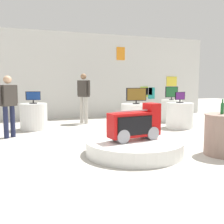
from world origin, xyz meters
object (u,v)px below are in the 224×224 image
(tv_on_left_rear, at_px, (172,92))
(bottle_on_side_table, at_px, (222,108))
(main_display_pedestal, at_px, (134,147))
(tv_on_right_rear, at_px, (180,97))
(display_pedestal_far_right, at_px, (136,117))
(shopper_browsing_near_truck, at_px, (84,94))
(display_pedestal_right_rear, at_px, (179,115))
(tv_on_far_right, at_px, (136,95))
(shopper_browsing_rear, at_px, (8,102))
(tv_on_center_rear, at_px, (33,97))
(display_pedestal_center_rear, at_px, (34,116))
(side_table_round, at_px, (224,134))
(display_pedestal_left_rear, at_px, (171,111))
(novelty_firetruck_tv, at_px, (135,125))

(tv_on_left_rear, xyz_separation_m, bottle_on_side_table, (-1.39, -4.05, -0.15))
(main_display_pedestal, distance_m, tv_on_right_rear, 3.45)
(display_pedestal_far_right, distance_m, shopper_browsing_near_truck, 2.22)
(display_pedestal_right_rear, relative_size, tv_on_right_rear, 2.07)
(bottle_on_side_table, bearing_deg, tv_on_far_right, 100.40)
(shopper_browsing_near_truck, xyz_separation_m, shopper_browsing_rear, (-2.27, -1.71, -0.09))
(tv_on_center_rear, distance_m, tv_on_right_rear, 4.42)
(display_pedestal_center_rear, xyz_separation_m, bottle_on_side_table, (3.35, -3.94, 0.51))
(display_pedestal_right_rear, distance_m, shopper_browsing_near_truck, 3.24)
(tv_on_left_rear, height_order, tv_on_center_rear, tv_on_left_rear)
(bottle_on_side_table, bearing_deg, tv_on_center_rear, 130.38)
(main_display_pedestal, distance_m, tv_on_far_right, 2.64)
(display_pedestal_right_rear, relative_size, side_table_round, 1.05)
(tv_on_center_rear, relative_size, bottle_on_side_table, 1.50)
(display_pedestal_center_rear, xyz_separation_m, display_pedestal_far_right, (2.83, -1.09, 0.00))
(display_pedestal_left_rear, bearing_deg, display_pedestal_right_rear, -110.35)
(bottle_on_side_table, bearing_deg, display_pedestal_left_rear, 71.07)
(tv_on_left_rear, relative_size, tv_on_far_right, 0.93)
(tv_on_left_rear, xyz_separation_m, tv_on_center_rear, (-4.74, -0.12, -0.08))
(display_pedestal_center_rear, xyz_separation_m, shopper_browsing_rear, (-0.61, -1.02, 0.52))
(side_table_round, distance_m, shopper_browsing_near_truck, 5.01)
(tv_on_right_rear, relative_size, display_pedestal_far_right, 0.45)
(tv_on_left_rear, relative_size, shopper_browsing_rear, 0.36)
(main_display_pedestal, height_order, side_table_round, side_table_round)
(side_table_round, bearing_deg, tv_on_center_rear, 130.43)
(tv_on_right_rear, xyz_separation_m, shopper_browsing_near_truck, (-2.62, 1.80, 0.05))
(main_display_pedestal, relative_size, novelty_firetruck_tv, 1.74)
(display_pedestal_left_rear, bearing_deg, display_pedestal_center_rear, -178.59)
(display_pedestal_left_rear, bearing_deg, tv_on_far_right, -147.55)
(tv_on_left_rear, bearing_deg, bottle_on_side_table, -108.94)
(tv_on_far_right, bearing_deg, display_pedestal_center_rear, 158.75)
(tv_on_center_rear, bearing_deg, tv_on_right_rear, -14.44)
(display_pedestal_right_rear, bearing_deg, tv_on_far_right, 179.84)
(novelty_firetruck_tv, bearing_deg, tv_on_far_right, 65.88)
(display_pedestal_left_rear, relative_size, tv_on_left_rear, 1.40)
(display_pedestal_far_right, distance_m, tv_on_far_right, 0.64)
(display_pedestal_left_rear, relative_size, shopper_browsing_near_truck, 0.46)
(display_pedestal_left_rear, height_order, tv_on_left_rear, tv_on_left_rear)
(main_display_pedestal, distance_m, tv_on_center_rear, 3.89)
(display_pedestal_left_rear, xyz_separation_m, tv_on_right_rear, (-0.45, -1.22, 0.56))
(tv_on_center_rear, distance_m, display_pedestal_right_rear, 4.46)
(main_display_pedestal, height_order, shopper_browsing_rear, shopper_browsing_rear)
(display_pedestal_left_rear, relative_size, shopper_browsing_rear, 0.50)
(display_pedestal_right_rear, xyz_separation_m, shopper_browsing_near_truck, (-2.62, 1.80, 0.61))
(display_pedestal_right_rear, bearing_deg, display_pedestal_far_right, 179.67)
(tv_on_left_rear, relative_size, tv_on_center_rear, 1.31)
(display_pedestal_far_right, bearing_deg, display_pedestal_left_rear, 32.35)
(main_display_pedestal, distance_m, novelty_firetruck_tv, 0.42)
(tv_on_center_rear, xyz_separation_m, display_pedestal_far_right, (2.82, -1.09, -0.58))
(display_pedestal_center_rear, bearing_deg, shopper_browsing_rear, -120.88)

